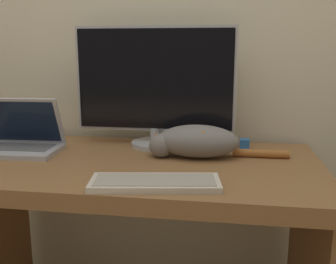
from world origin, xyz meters
TOP-DOWN VIEW (x-y plane):
  - wall_back at (0.00, 0.80)m, footprint 6.40×0.06m
  - desk at (0.00, 0.37)m, footprint 1.41×0.74m
  - monitor at (0.04, 0.60)m, footprint 0.68×0.21m
  - laptop at (-0.50, 0.43)m, footprint 0.34×0.24m
  - external_keyboard at (0.13, 0.11)m, footprint 0.42×0.21m
  - cat at (0.23, 0.45)m, footprint 0.54×0.17m
  - small_toy at (0.42, 0.62)m, footprint 0.04×0.04m

SIDE VIEW (x-z plane):
  - desk at x=0.00m, z-range 0.22..0.99m
  - external_keyboard at x=0.13m, z-range 0.78..0.80m
  - small_toy at x=0.42m, z-range 0.78..0.82m
  - laptop at x=-0.50m, z-range 0.71..0.93m
  - cat at x=0.23m, z-range 0.78..0.91m
  - monitor at x=0.04m, z-range 0.78..1.30m
  - wall_back at x=0.00m, z-range 0.00..2.60m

